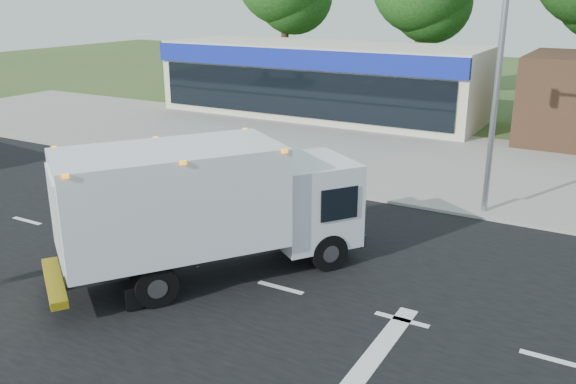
# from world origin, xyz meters

# --- Properties ---
(ground) EXTENTS (120.00, 120.00, 0.00)m
(ground) POSITION_xyz_m (0.00, 0.00, 0.00)
(ground) COLOR #385123
(ground) RESTS_ON ground
(road_asphalt) EXTENTS (60.00, 14.00, 0.02)m
(road_asphalt) POSITION_xyz_m (0.00, 0.00, 0.00)
(road_asphalt) COLOR black
(road_asphalt) RESTS_ON ground
(sidewalk) EXTENTS (60.00, 2.40, 0.12)m
(sidewalk) POSITION_xyz_m (0.00, 8.20, 0.06)
(sidewalk) COLOR gray
(sidewalk) RESTS_ON ground
(parking_apron) EXTENTS (60.00, 9.00, 0.02)m
(parking_apron) POSITION_xyz_m (0.00, 14.00, 0.01)
(parking_apron) COLOR gray
(parking_apron) RESTS_ON ground
(lane_markings) EXTENTS (55.20, 7.00, 0.01)m
(lane_markings) POSITION_xyz_m (1.35, -1.35, 0.02)
(lane_markings) COLOR silver
(lane_markings) RESTS_ON road_asphalt
(ems_box_truck) EXTENTS (6.23, 7.46, 3.33)m
(ems_box_truck) POSITION_xyz_m (-1.90, -0.27, 1.92)
(ems_box_truck) COLOR black
(ems_box_truck) RESTS_ON ground
(retail_strip_mall) EXTENTS (18.00, 6.20, 4.00)m
(retail_strip_mall) POSITION_xyz_m (-9.00, 19.93, 2.01)
(retail_strip_mall) COLOR beige
(retail_strip_mall) RESTS_ON ground
(traffic_signal_pole) EXTENTS (3.51, 0.25, 8.00)m
(traffic_signal_pole) POSITION_xyz_m (2.35, 7.60, 4.92)
(traffic_signal_pole) COLOR gray
(traffic_signal_pole) RESTS_ON ground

